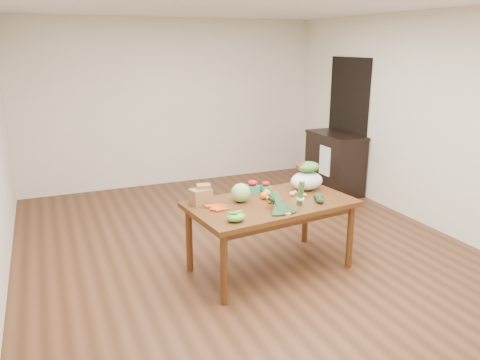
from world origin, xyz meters
name	(u,v)px	position (x,y,z in m)	size (l,w,h in m)	color
floor	(245,249)	(0.00, 0.00, 0.00)	(6.00, 6.00, 0.00)	#57331E
ceiling	(246,2)	(0.00, 0.00, 2.70)	(5.00, 6.00, 0.02)	white
room_walls	(246,135)	(0.00, 0.00, 1.35)	(5.02, 6.02, 2.70)	white
dining_table	(270,236)	(0.05, -0.55, 0.38)	(1.66, 0.92, 0.75)	#512E13
doorway_dark	(347,125)	(2.48, 1.60, 1.05)	(0.02, 1.00, 2.10)	black
cabinet	(335,163)	(2.22, 1.51, 0.47)	(0.52, 1.02, 0.94)	black
dish_towel	(325,161)	(1.96, 1.40, 0.55)	(0.02, 0.28, 0.45)	white
paper_bag	(201,195)	(-0.63, -0.33, 0.84)	(0.27, 0.22, 0.19)	olive
cabbage	(241,193)	(-0.24, -0.42, 0.85)	(0.19, 0.19, 0.19)	#94CA75
strawberry_basket_a	(253,187)	(0.01, -0.18, 0.80)	(0.12, 0.12, 0.11)	red
strawberry_basket_b	(266,187)	(0.15, -0.21, 0.80)	(0.10, 0.10, 0.09)	#AF160B
orange_a	(264,196)	(0.01, -0.44, 0.79)	(0.08, 0.08, 0.08)	#F1530E
orange_b	(267,193)	(0.08, -0.38, 0.79)	(0.08, 0.08, 0.08)	orange
orange_c	(277,196)	(0.13, -0.51, 0.79)	(0.07, 0.07, 0.07)	orange
mandarin_cluster	(274,198)	(0.07, -0.56, 0.79)	(0.18, 0.18, 0.08)	orange
carrots	(220,207)	(-0.50, -0.52, 0.76)	(0.22, 0.22, 0.03)	#E64A13
snap_pea_bag	(236,217)	(-0.49, -0.91, 0.79)	(0.18, 0.13, 0.08)	#5AB73E
kale_bunch	(282,204)	(0.01, -0.86, 0.83)	(0.32, 0.40, 0.16)	black
asparagus_bundle	(301,193)	(0.27, -0.75, 0.88)	(0.08, 0.08, 0.25)	#58843C
potato_a	(292,194)	(0.33, -0.47, 0.77)	(0.06, 0.05, 0.05)	#DBC57E
potato_b	(300,194)	(0.41, -0.51, 0.77)	(0.05, 0.05, 0.05)	tan
potato_c	(301,194)	(0.43, -0.49, 0.77)	(0.05, 0.04, 0.04)	tan
potato_d	(295,192)	(0.39, -0.43, 0.77)	(0.05, 0.04, 0.04)	tan
potato_e	(304,195)	(0.44, -0.54, 0.77)	(0.05, 0.04, 0.04)	tan
avocado_a	(320,201)	(0.47, -0.79, 0.78)	(0.06, 0.09, 0.06)	black
avocado_b	(318,197)	(0.50, -0.72, 0.79)	(0.08, 0.12, 0.08)	black
salad_bag	(307,177)	(0.59, -0.33, 0.89)	(0.37, 0.28, 0.28)	white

